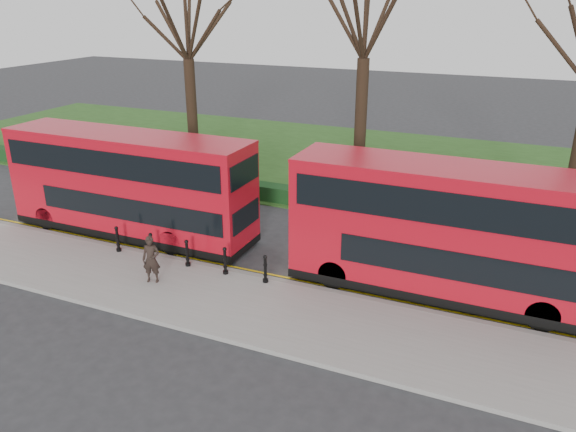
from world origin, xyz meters
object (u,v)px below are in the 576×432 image
at_px(bus_lead, 130,185).
at_px(pedestrian, 151,259).
at_px(bollard_row, 187,254).
at_px(bus_rear, 461,234).

bearing_deg(bus_lead, pedestrian, -44.70).
height_order(bollard_row, bus_rear, bus_rear).
bearing_deg(bus_rear, pedestrian, -160.24).
height_order(bus_rear, pedestrian, bus_rear).
relative_size(bus_lead, pedestrian, 6.38).
distance_m(bus_lead, pedestrian, 5.18).
xyz_separation_m(bollard_row, bus_rear, (9.42, 2.00, 1.62)).
height_order(bollard_row, bus_lead, bus_lead).
xyz_separation_m(bus_rear, pedestrian, (-9.87, -3.54, -1.26)).
xyz_separation_m(bus_lead, bus_rear, (13.45, -0.00, 0.08)).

